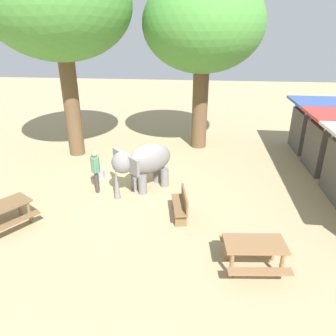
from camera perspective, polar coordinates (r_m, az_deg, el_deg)
name	(u,v)px	position (r m, az deg, el deg)	size (l,w,h in m)	color
ground_plane	(135,184)	(12.35, -6.02, -2.94)	(60.00, 60.00, 0.00)	tan
elephant	(144,162)	(11.47, -4.50, 1.07)	(2.33, 2.34, 1.73)	slate
person_handler	(96,168)	(11.63, -13.21, -0.05)	(0.49, 0.32, 1.62)	#3F3833
shade_tree_main	(59,4)	(15.10, -19.45, 26.62)	(6.59, 6.04, 8.99)	brown
shade_tree_secondary	(203,26)	(15.56, 6.52, 24.60)	(6.07, 5.56, 8.01)	brown
wooden_bench	(181,204)	(9.96, 2.46, -6.68)	(1.45, 0.65, 0.88)	brown
picnic_table_near	(254,249)	(8.18, 15.63, -14.24)	(1.63, 1.65, 0.78)	olive
picnic_table_far	(4,211)	(10.62, -28.06, -6.94)	(2.06, 2.05, 0.78)	brown
market_stall_blue	(314,128)	(17.19, 25.38, 6.65)	(2.50, 2.50, 2.52)	#59514C
market_stall_red	(333,145)	(14.85, 28.22, 3.69)	(2.50, 2.50, 2.52)	#59514C
feed_bucket	(100,174)	(13.07, -12.38, -1.04)	(0.36, 0.36, 0.32)	gray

